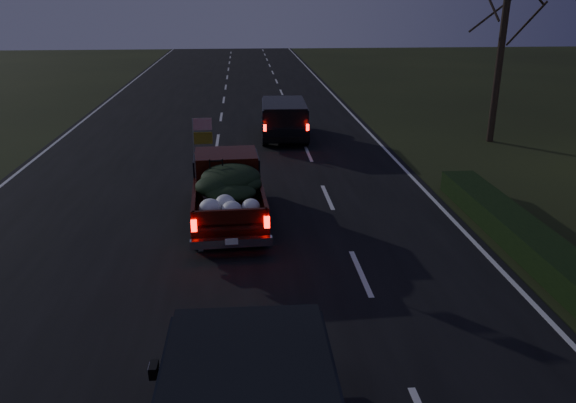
{
  "coord_description": "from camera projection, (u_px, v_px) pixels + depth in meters",
  "views": [
    {
      "loc": [
        1.1,
        -8.43,
        5.76
      ],
      "look_at": [
        2.09,
        3.72,
        1.3
      ],
      "focal_mm": 35.0,
      "sensor_mm": 36.0,
      "label": 1
    }
  ],
  "objects": [
    {
      "name": "ground",
      "position": [
        186.0,
        347.0,
        9.79
      ],
      "size": [
        120.0,
        120.0,
        0.0
      ],
      "primitive_type": "plane",
      "color": "black",
      "rests_on": "ground"
    },
    {
      "name": "road_asphalt",
      "position": [
        186.0,
        347.0,
        9.78
      ],
      "size": [
        14.0,
        120.0,
        0.02
      ],
      "primitive_type": "cube",
      "color": "black",
      "rests_on": "ground"
    },
    {
      "name": "hedge_row",
      "position": [
        534.0,
        245.0,
        13.09
      ],
      "size": [
        1.0,
        10.0,
        0.6
      ],
      "primitive_type": "cube",
      "color": "black",
      "rests_on": "ground"
    },
    {
      "name": "bare_tree_far",
      "position": [
        506.0,
        11.0,
        21.98
      ],
      "size": [
        3.6,
        3.6,
        7.0
      ],
      "color": "black",
      "rests_on": "ground"
    },
    {
      "name": "pickup_truck",
      "position": [
        228.0,
        187.0,
        15.13
      ],
      "size": [
        2.07,
        4.89,
        2.52
      ],
      "rotation": [
        0.0,
        0.0,
        0.05
      ],
      "color": "#360D07",
      "rests_on": "ground"
    },
    {
      "name": "lead_suv",
      "position": [
        284.0,
        116.0,
        23.93
      ],
      "size": [
        2.0,
        4.53,
        1.29
      ],
      "rotation": [
        0.0,
        0.0,
        -0.03
      ],
      "color": "black",
      "rests_on": "ground"
    }
  ]
}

